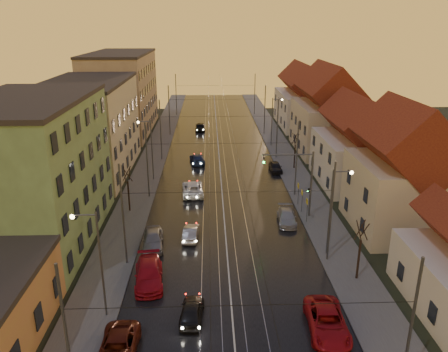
{
  "coord_description": "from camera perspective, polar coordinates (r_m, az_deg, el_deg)",
  "views": [
    {
      "loc": [
        -1.46,
        -23.83,
        19.49
      ],
      "look_at": [
        0.16,
        22.93,
        2.95
      ],
      "focal_mm": 35.0,
      "sensor_mm": 36.0,
      "label": 1
    }
  ],
  "objects": [
    {
      "name": "catenary_pole_r_2",
      "position": [
        51.13,
        9.46,
        2.14
      ],
      "size": [
        0.16,
        0.16,
        9.0
      ],
      "primitive_type": "cylinder",
      "color": "#595B60",
      "rests_on": "ground"
    },
    {
      "name": "tram_rail_2",
      "position": [
        66.76,
        0.02,
        2.54
      ],
      "size": [
        0.06,
        120.0,
        0.03
      ],
      "primitive_type": "cube",
      "color": "gray",
      "rests_on": "road"
    },
    {
      "name": "catenary_pole_r_5",
      "position": [
        97.52,
        4.03,
        10.58
      ],
      "size": [
        0.16,
        0.16,
        9.0
      ],
      "primitive_type": "cylinder",
      "color": "#595B60",
      "rests_on": "ground"
    },
    {
      "name": "tram_rail_1",
      "position": [
        66.73,
        -1.31,
        2.53
      ],
      "size": [
        0.06,
        120.0,
        0.03
      ],
      "primitive_type": "cube",
      "color": "gray",
      "rests_on": "road"
    },
    {
      "name": "house_right_1",
      "position": [
        45.23,
        22.22,
        -0.12
      ],
      "size": [
        8.67,
        10.2,
        10.8
      ],
      "color": "#C4B497",
      "rests_on": "ground"
    },
    {
      "name": "driving_car_1",
      "position": [
        41.86,
        -4.38,
        -7.39
      ],
      "size": [
        1.52,
        3.83,
        1.24
      ],
      "primitive_type": "imported",
      "rotation": [
        0.0,
        0.0,
        3.09
      ],
      "color": "gray",
      "rests_on": "ground"
    },
    {
      "name": "street_lamp_1",
      "position": [
        38.33,
        14.2,
        -3.56
      ],
      "size": [
        1.75,
        0.32,
        8.0
      ],
      "color": "#595B60",
      "rests_on": "ground"
    },
    {
      "name": "catenary_pole_l_2",
      "position": [
        50.63,
        -10.0,
        1.94
      ],
      "size": [
        0.16,
        0.16,
        9.0
      ],
      "primitive_type": "cylinder",
      "color": "#595B60",
      "rests_on": "ground"
    },
    {
      "name": "catenary_pole_l_4",
      "position": [
        79.58,
        -7.17,
        8.46
      ],
      "size": [
        0.16,
        0.16,
        9.0
      ],
      "primitive_type": "cylinder",
      "color": "#595B60",
      "rests_on": "ground"
    },
    {
      "name": "parked_left_1",
      "position": [
        29.33,
        -13.73,
        -21.07
      ],
      "size": [
        2.29,
        4.95,
        1.37
      ],
      "primitive_type": "imported",
      "rotation": [
        0.0,
        0.0,
        0.0
      ],
      "color": "#50160D",
      "rests_on": "ground"
    },
    {
      "name": "tram_rail_0",
      "position": [
        66.73,
        -2.53,
        2.51
      ],
      "size": [
        0.06,
        120.0,
        0.03
      ],
      "primitive_type": "cube",
      "color": "gray",
      "rests_on": "road"
    },
    {
      "name": "bare_tree_2",
      "position": [
        61.44,
        9.24,
        3.14
      ],
      "size": [
        1.09,
        1.09,
        5.11
      ],
      "color": "black",
      "rests_on": "ground"
    },
    {
      "name": "catenary_pole_l_3",
      "position": [
        64.99,
        -8.28,
        5.93
      ],
      "size": [
        0.16,
        0.16,
        9.0
      ],
      "primitive_type": "cylinder",
      "color": "#595B60",
      "rests_on": "ground"
    },
    {
      "name": "sidewalk_left",
      "position": [
        67.26,
        -9.2,
        2.43
      ],
      "size": [
        4.0,
        120.0,
        0.15
      ],
      "primitive_type": "cube",
      "color": "#4C4C4C",
      "rests_on": "ground"
    },
    {
      "name": "sidewalk_right",
      "position": [
        67.7,
        7.86,
        2.61
      ],
      "size": [
        4.0,
        120.0,
        0.15
      ],
      "primitive_type": "cube",
      "color": "#4C4C4C",
      "rests_on": "ground"
    },
    {
      "name": "house_right_3",
      "position": [
        70.67,
        13.32,
        7.78
      ],
      "size": [
        9.18,
        14.28,
        11.5
      ],
      "color": "#C4B497",
      "rests_on": "ground"
    },
    {
      "name": "catenary_pole_r_0",
      "position": [
        25.37,
        23.1,
        -18.56
      ],
      "size": [
        0.16,
        0.16,
        9.0
      ],
      "primitive_type": "cylinder",
      "color": "#595B60",
      "rests_on": "ground"
    },
    {
      "name": "catenary_pole_l_5",
      "position": [
        97.26,
        -6.27,
        10.48
      ],
      "size": [
        0.16,
        0.16,
        9.0
      ],
      "primitive_type": "cylinder",
      "color": "#595B60",
      "rests_on": "ground"
    },
    {
      "name": "tram_rail_3",
      "position": [
        66.83,
        1.24,
        2.55
      ],
      "size": [
        0.06,
        120.0,
        0.03
      ],
      "primitive_type": "cube",
      "color": "gray",
      "rests_on": "road"
    },
    {
      "name": "parked_right_2",
      "position": [
        60.45,
        6.74,
        1.17
      ],
      "size": [
        1.66,
        3.87,
        1.3
      ],
      "primitive_type": "imported",
      "rotation": [
        0.0,
        0.0,
        0.03
      ],
      "color": "black",
      "rests_on": "ground"
    },
    {
      "name": "apartment_left_3",
      "position": [
        84.32,
        -13.15,
        10.45
      ],
      "size": [
        10.0,
        24.0,
        14.0
      ],
      "primitive_type": "cube",
      "color": "#8F755C",
      "rests_on": "ground"
    },
    {
      "name": "house_right_2",
      "position": [
        56.99,
        17.03,
        3.5
      ],
      "size": [
        9.18,
        12.24,
        9.2
      ],
      "color": "silver",
      "rests_on": "ground"
    },
    {
      "name": "catenary_pole_r_1",
      "position": [
        37.47,
        13.82,
        -4.72
      ],
      "size": [
        0.16,
        0.16,
        9.0
      ],
      "primitive_type": "cylinder",
      "color": "#595B60",
      "rests_on": "ground"
    },
    {
      "name": "street_lamp_0",
      "position": [
        30.64,
        -16.42,
        -9.87
      ],
      "size": [
        1.75,
        0.32,
        8.0
      ],
      "color": "#595B60",
      "rests_on": "ground"
    },
    {
      "name": "driving_car_2",
      "position": [
        52.21,
        -4.11,
        -1.64
      ],
      "size": [
        2.79,
        5.44,
        1.47
      ],
      "primitive_type": "imported",
      "rotation": [
        0.0,
        0.0,
        3.21
      ],
      "color": "white",
      "rests_on": "ground"
    },
    {
      "name": "catenary_pole_l_0",
      "position": [
        24.36,
        -19.78,
        -19.85
      ],
      "size": [
        0.16,
        0.16,
        9.0
      ],
      "primitive_type": "cylinder",
      "color": "#595B60",
      "rests_on": "ground"
    },
    {
      "name": "bare_tree_1",
      "position": [
        36.26,
        17.28,
        -9.46
      ],
      "size": [
        1.09,
        1.09,
        5.11
      ],
      "color": "black",
      "rests_on": "ground"
    },
    {
      "name": "driving_car_4",
      "position": [
        83.39,
        -3.1,
        6.47
      ],
      "size": [
        1.84,
        4.57,
        1.56
      ],
      "primitive_type": "imported",
      "rotation": [
        0.0,
        0.0,
        3.14
      ],
      "color": "black",
      "rests_on": "ground"
    },
    {
      "name": "driving_car_3",
      "position": [
        63.74,
        -3.51,
        2.27
      ],
      "size": [
        2.54,
        4.93,
        1.37
      ],
      "primitive_type": "imported",
      "rotation": [
        0.0,
        0.0,
        3.28
      ],
      "color": "navy",
      "rests_on": "ground"
    },
    {
      "name": "driving_car_0",
      "position": [
        31.64,
        -4.24,
        -17.15
      ],
      "size": [
        1.81,
        3.89,
        1.29
      ],
      "primitive_type": "imported",
      "rotation": [
        0.0,
        0.0,
        3.06
      ],
      "color": "black",
      "rests_on": "ground"
    },
    {
      "name": "apartment_left_1",
      "position": [
        43.1,
        -23.73,
        0.22
      ],
      "size": [
        10.0,
        18.0,
        13.0
      ],
      "primitive_type": "cube",
      "color": "#5F7C4F",
      "rests_on": "ground"
    },
    {
      "name": "street_lamp_2",
      "position": [
        56.3,
        -9.74,
        4.15
      ],
      "size": [
        1.75,
        0.32,
        8.0
      ],
      "color": "#595B60",
      "rests_on": "ground"
    },
    {
      "name": "apartment_left_2",
      "position": [
        61.51,
        -17.14,
        5.93
      ],
      "size": [
        10.0,
        20.0,
        12.0
      ],
      "primitive_type": "cube",
      "color": "beige",
      "rests_on": "ground"
    },
    {
      "name": "house_right_4",
      "position": [
        88.01,
        10.3,
        9.71
      ],
      "size": [
        9.18,
        16.32,
        10.0
      ],
      "color": "silver",
      "rests_on": "ground"
    },
    {
      "name": "parked_right_0",
      "position": [
        31.23,
        13.3,
        -18.02
      ],
      "size": [
        2.79,
        5.53,
        1.5
      ],
      "primitive_type": "imported",
      "rotation": [
        0.0,
        0.0,
        -0.06
      ],
      "color": "#A81018",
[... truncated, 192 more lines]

